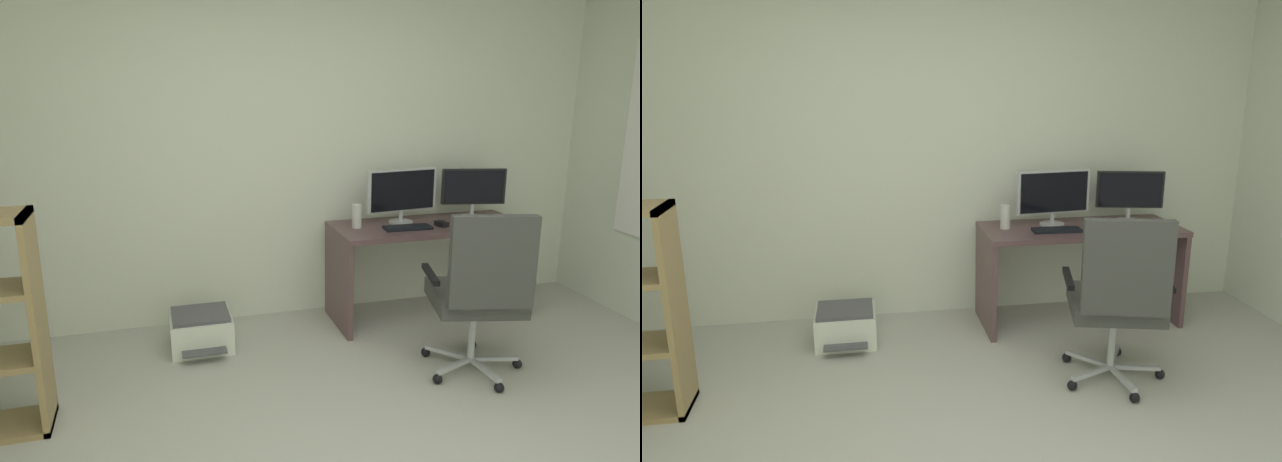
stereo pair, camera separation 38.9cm
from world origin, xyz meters
TOP-DOWN VIEW (x-y plane):
  - wall_back at (0.00, 2.29)m, footprint 5.12×0.10m
  - desk at (1.10, 1.88)m, footprint 1.43×0.59m
  - monitor_main at (0.91, 1.97)m, footprint 0.56×0.18m
  - monitor_secondary at (1.51, 1.97)m, footprint 0.48×0.18m
  - keyboard at (0.89, 1.78)m, footprint 0.35×0.15m
  - computer_mouse at (1.16, 1.79)m, footprint 0.08×0.11m
  - desktop_speaker at (0.55, 1.92)m, footprint 0.07×0.07m
  - office_chair at (0.96, 0.91)m, footprint 0.66×0.67m
  - printer at (-0.60, 1.79)m, footprint 0.40×0.45m

SIDE VIEW (x-z plane):
  - printer at x=-0.60m, z-range 0.00..0.25m
  - desk at x=1.10m, z-range 0.17..0.89m
  - office_chair at x=0.96m, z-range 0.05..1.10m
  - keyboard at x=0.89m, z-range 0.72..0.74m
  - computer_mouse at x=1.16m, z-range 0.72..0.76m
  - desktop_speaker at x=0.55m, z-range 0.72..0.89m
  - monitor_secondary at x=1.51m, z-range 0.76..1.14m
  - monitor_main at x=0.91m, z-range 0.75..1.15m
  - wall_back at x=0.00m, z-range 0.00..2.57m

